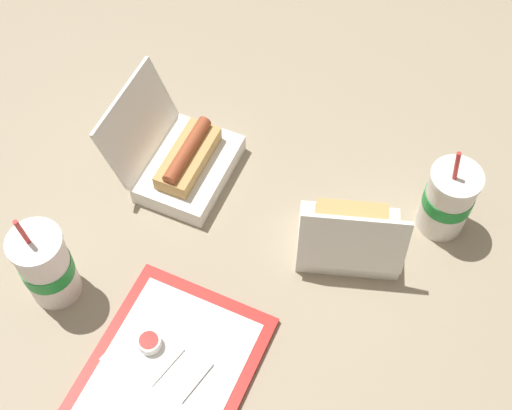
% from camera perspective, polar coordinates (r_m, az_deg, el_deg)
% --- Properties ---
extents(ground_plane, '(3.20, 3.20, 0.00)m').
position_cam_1_polar(ground_plane, '(1.34, -0.12, -1.58)').
color(ground_plane, gray).
extents(food_tray, '(0.42, 0.34, 0.01)m').
position_cam_1_polar(food_tray, '(1.21, -7.58, -14.12)').
color(food_tray, red).
rests_on(food_tray, ground_plane).
extents(ketchup_cup, '(0.04, 0.04, 0.02)m').
position_cam_1_polar(ketchup_cup, '(1.21, -8.52, -10.83)').
color(ketchup_cup, white).
rests_on(ketchup_cup, food_tray).
extents(napkin_stack, '(0.10, 0.10, 0.00)m').
position_cam_1_polar(napkin_stack, '(1.22, -9.10, -11.73)').
color(napkin_stack, white).
rests_on(napkin_stack, food_tray).
extents(plastic_fork, '(0.11, 0.01, 0.00)m').
position_cam_1_polar(plastic_fork, '(1.19, -5.35, -14.41)').
color(plastic_fork, white).
rests_on(plastic_fork, food_tray).
extents(clamshell_hotdog_corner, '(0.25, 0.25, 0.18)m').
position_cam_1_polar(clamshell_hotdog_corner, '(1.38, -5.88, 3.58)').
color(clamshell_hotdog_corner, white).
rests_on(clamshell_hotdog_corner, ground_plane).
extents(clamshell_sandwich_right, '(0.21, 0.23, 0.17)m').
position_cam_1_polar(clamshell_sandwich_right, '(1.28, 7.50, -2.50)').
color(clamshell_sandwich_right, white).
rests_on(clamshell_sandwich_right, ground_plane).
extents(soda_cup_corner, '(0.09, 0.09, 0.21)m').
position_cam_1_polar(soda_cup_corner, '(1.32, 15.11, 0.42)').
color(soda_cup_corner, white).
rests_on(soda_cup_corner, ground_plane).
extents(soda_cup_front, '(0.09, 0.09, 0.23)m').
position_cam_1_polar(soda_cup_front, '(1.25, -16.45, -4.70)').
color(soda_cup_front, white).
rests_on(soda_cup_front, ground_plane).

